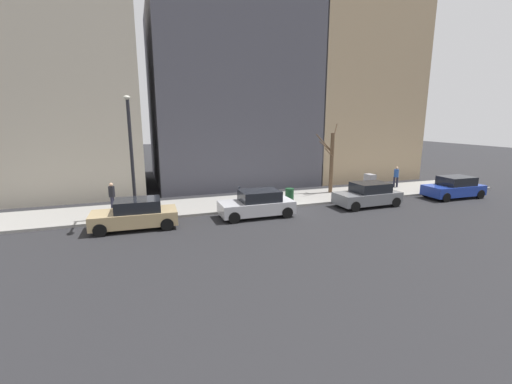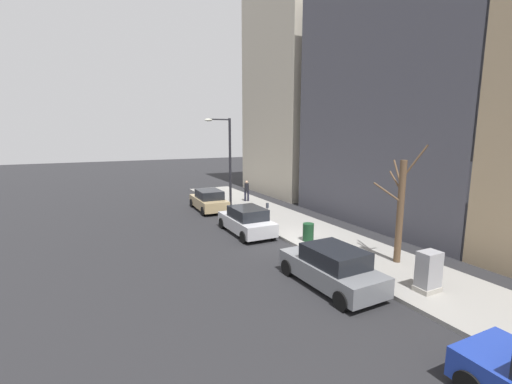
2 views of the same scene
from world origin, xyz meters
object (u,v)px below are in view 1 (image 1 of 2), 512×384
(utility_box, at_px, (369,184))
(bare_tree, at_px, (331,161))
(trash_bin, at_px, (289,195))
(pedestrian_near_meter, at_px, (396,176))
(parked_car_blue, at_px, (454,188))
(parking_meter, at_px, (239,195))
(parked_car_grey, at_px, (368,195))
(streetlamp, at_px, (131,148))
(pedestrian_midblock, at_px, (112,195))
(parked_car_tan, at_px, (135,214))
(office_block_center, at_px, (226,97))
(office_tower_left, at_px, (348,33))
(parked_car_silver, at_px, (257,204))

(utility_box, bearing_deg, bare_tree, 62.05)
(trash_bin, distance_m, pedestrian_near_meter, 10.19)
(parked_car_blue, relative_size, parking_meter, 3.13)
(parked_car_grey, height_order, streetlamp, streetlamp)
(pedestrian_near_meter, distance_m, pedestrian_midblock, 20.89)
(parking_meter, bearing_deg, parked_car_tan, 105.01)
(trash_bin, bearing_deg, office_block_center, 6.91)
(trash_bin, relative_size, office_tower_left, 0.03)
(trash_bin, relative_size, pedestrian_near_meter, 0.54)
(office_tower_left, bearing_deg, parking_meter, 126.59)
(utility_box, distance_m, office_block_center, 14.82)
(parked_car_blue, height_order, parked_car_silver, same)
(pedestrian_midblock, height_order, office_block_center, office_block_center)
(utility_box, distance_m, streetlamp, 16.45)
(office_tower_left, bearing_deg, office_block_center, 83.50)
(utility_box, bearing_deg, trash_bin, 93.49)
(pedestrian_near_meter, bearing_deg, pedestrian_midblock, 20.76)
(parking_meter, bearing_deg, parked_car_silver, -160.47)
(streetlamp, xyz_separation_m, bare_tree, (2.33, -13.64, -1.55))
(pedestrian_near_meter, height_order, office_block_center, office_block_center)
(parked_car_grey, xyz_separation_m, bare_tree, (3.86, 0.43, 1.73))
(parked_car_grey, bearing_deg, pedestrian_midblock, 74.61)
(parked_car_tan, distance_m, utility_box, 16.31)
(parked_car_tan, xyz_separation_m, streetlamp, (1.44, -0.01, 3.28))
(parked_car_blue, relative_size, pedestrian_midblock, 2.54)
(parked_car_silver, distance_m, office_tower_left, 21.78)
(parking_meter, xyz_separation_m, trash_bin, (0.45, -3.57, -0.38))
(parked_car_tan, distance_m, bare_tree, 14.27)
(parked_car_blue, height_order, utility_box, utility_box)
(parked_car_silver, bearing_deg, office_tower_left, -47.96)
(pedestrian_near_meter, bearing_deg, office_block_center, -19.03)
(parked_car_tan, bearing_deg, trash_bin, -76.01)
(parked_car_tan, distance_m, pedestrian_midblock, 3.88)
(parked_car_tan, distance_m, parking_meter, 6.21)
(parked_car_blue, xyz_separation_m, pedestrian_midblock, (3.77, 22.62, 0.35))
(parking_meter, xyz_separation_m, streetlamp, (-0.17, 5.98, 3.04))
(parked_car_silver, bearing_deg, parking_meter, 19.62)
(parked_car_grey, bearing_deg, parked_car_tan, 87.92)
(parked_car_blue, height_order, office_tower_left, office_tower_left)
(parked_car_silver, xyz_separation_m, streetlamp, (1.46, 6.56, 3.28))
(streetlamp, relative_size, office_block_center, 0.44)
(parked_car_grey, relative_size, bare_tree, 0.85)
(trash_bin, xyz_separation_m, pedestrian_midblock, (1.59, 10.85, 0.49))
(parking_meter, bearing_deg, parked_car_grey, -101.88)
(pedestrian_midblock, distance_m, office_tower_left, 25.71)
(parked_car_grey, height_order, pedestrian_near_meter, pedestrian_near_meter)
(pedestrian_midblock, bearing_deg, office_tower_left, 123.33)
(parked_car_tan, bearing_deg, streetlamp, 1.33)
(parking_meter, distance_m, trash_bin, 3.62)
(parked_car_blue, bearing_deg, bare_tree, 63.83)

